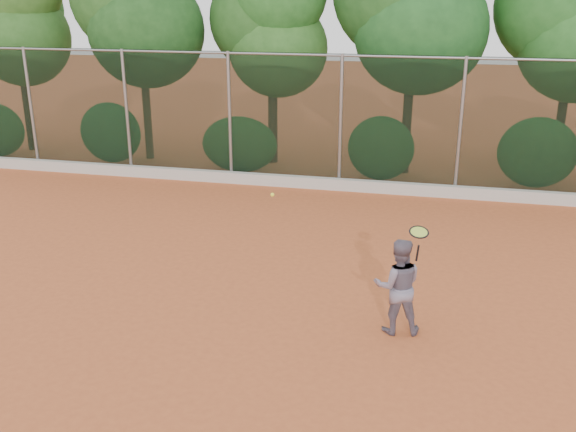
# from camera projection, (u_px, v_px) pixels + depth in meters

# --- Properties ---
(ground) EXTENTS (80.00, 80.00, 0.00)m
(ground) POSITION_uv_depth(u_px,v_px,m) (274.00, 306.00, 10.69)
(ground) COLOR #C15A2D
(ground) RESTS_ON ground
(concrete_curb) EXTENTS (24.00, 0.20, 0.30)m
(concrete_curb) POSITION_uv_depth(u_px,v_px,m) (338.00, 184.00, 16.91)
(concrete_curb) COLOR #BBB7AE
(concrete_curb) RESTS_ON ground
(tennis_player) EXTENTS (0.83, 0.70, 1.52)m
(tennis_player) POSITION_uv_depth(u_px,v_px,m) (398.00, 286.00, 9.66)
(tennis_player) COLOR slate
(tennis_player) RESTS_ON ground
(chainlink_fence) EXTENTS (24.09, 0.09, 3.50)m
(chainlink_fence) POSITION_uv_depth(u_px,v_px,m) (341.00, 119.00, 16.51)
(chainlink_fence) COLOR black
(chainlink_fence) RESTS_ON ground
(foliage_backdrop) EXTENTS (23.70, 3.63, 7.55)m
(foliage_backdrop) POSITION_uv_depth(u_px,v_px,m) (334.00, 13.00, 17.61)
(foliage_backdrop) COLOR #3F2A18
(foliage_backdrop) RESTS_ON ground
(tennis_racket) EXTENTS (0.34, 0.33, 0.55)m
(tennis_racket) POSITION_uv_depth(u_px,v_px,m) (419.00, 235.00, 9.14)
(tennis_racket) COLOR black
(tennis_racket) RESTS_ON ground
(tennis_ball_in_flight) EXTENTS (0.06, 0.06, 0.06)m
(tennis_ball_in_flight) POSITION_uv_depth(u_px,v_px,m) (272.00, 195.00, 10.24)
(tennis_ball_in_flight) COLOR #F6F838
(tennis_ball_in_flight) RESTS_ON ground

